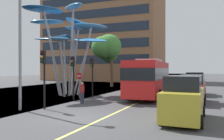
% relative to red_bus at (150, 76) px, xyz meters
% --- Properties ---
extents(ground, '(120.00, 240.00, 0.10)m').
position_rel_red_bus_xyz_m(ground, '(-1.83, -11.26, -1.96)').
color(ground, '#424244').
extents(red_bus, '(3.46, 11.35, 3.49)m').
position_rel_red_bus_xyz_m(red_bus, '(0.00, 0.00, 0.00)').
color(red_bus, red).
rests_on(red_bus, ground).
extents(leaf_sculpture, '(8.55, 8.40, 8.63)m').
position_rel_red_bus_xyz_m(leaf_sculpture, '(-7.58, -2.34, 4.29)').
color(leaf_sculpture, '#9EA0A5').
rests_on(leaf_sculpture, ground).
extents(traffic_light_kerb_near, '(0.28, 0.42, 3.77)m').
position_rel_red_bus_xyz_m(traffic_light_kerb_near, '(-4.53, -9.84, 0.82)').
color(traffic_light_kerb_near, black).
rests_on(traffic_light_kerb_near, ground).
extents(traffic_light_kerb_far, '(0.28, 0.42, 3.63)m').
position_rel_red_bus_xyz_m(traffic_light_kerb_far, '(-5.20, -5.24, 0.72)').
color(traffic_light_kerb_far, black).
rests_on(traffic_light_kerb_far, ground).
extents(traffic_light_island_mid, '(0.28, 0.42, 3.60)m').
position_rel_red_bus_xyz_m(traffic_light_island_mid, '(-5.04, -2.14, 0.70)').
color(traffic_light_island_mid, black).
rests_on(traffic_light_island_mid, ground).
extents(car_parked_near, '(1.96, 4.41, 2.26)m').
position_rel_red_bus_xyz_m(car_parked_near, '(4.12, -9.80, -0.85)').
color(car_parked_near, gold).
rests_on(car_parked_near, ground).
extents(car_parked_mid, '(2.00, 4.40, 2.15)m').
position_rel_red_bus_xyz_m(car_parked_mid, '(4.02, -2.89, -0.90)').
color(car_parked_mid, maroon).
rests_on(car_parked_mid, ground).
extents(car_parked_far, '(1.91, 4.33, 2.26)m').
position_rel_red_bus_xyz_m(car_parked_far, '(3.90, 3.02, -0.85)').
color(car_parked_far, '#2D5138').
rests_on(car_parked_far, ground).
extents(street_lamp, '(1.86, 0.44, 7.57)m').
position_rel_red_bus_xyz_m(street_lamp, '(-5.31, -10.60, 2.94)').
color(street_lamp, gray).
rests_on(street_lamp, ground).
extents(tree_pavement_near, '(4.21, 4.55, 7.69)m').
position_rel_red_bus_xyz_m(tree_pavement_near, '(-8.86, 9.97, 3.70)').
color(tree_pavement_near, brown).
rests_on(tree_pavement_near, ground).
extents(pedestrian, '(0.34, 0.34, 1.61)m').
position_rel_red_bus_xyz_m(pedestrian, '(-3.64, -6.44, -1.11)').
color(pedestrian, '#2D3342').
rests_on(pedestrian, ground).
extents(no_entry_sign, '(0.60, 0.12, 2.27)m').
position_rel_red_bus_xyz_m(no_entry_sign, '(-5.55, -3.63, -0.39)').
color(no_entry_sign, gray).
rests_on(no_entry_sign, ground).
extents(backdrop_building, '(25.56, 12.47, 18.47)m').
position_rel_red_bus_xyz_m(backdrop_building, '(-17.21, 26.97, 7.33)').
color(backdrop_building, '#8E6042').
rests_on(backdrop_building, ground).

